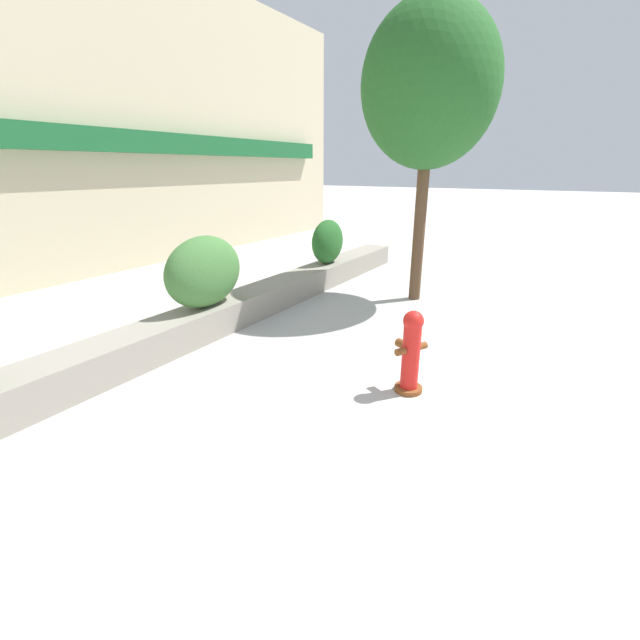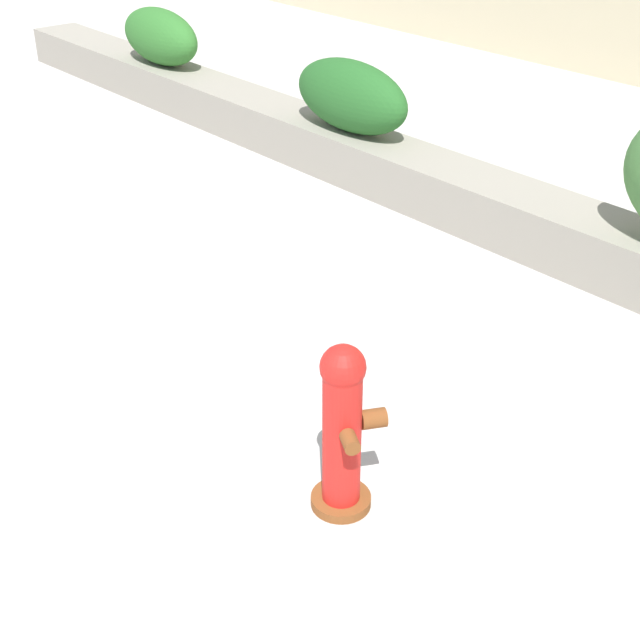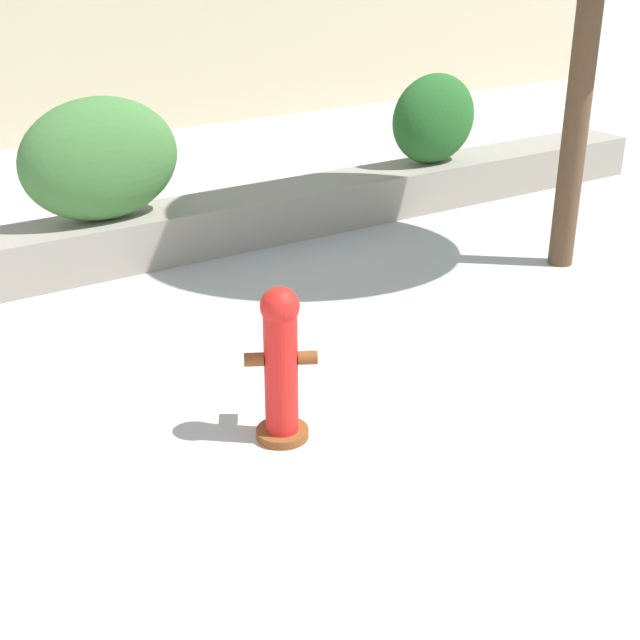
% 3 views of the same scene
% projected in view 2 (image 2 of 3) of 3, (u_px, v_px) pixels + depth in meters
% --- Properties ---
extents(planter_wall_low, '(18.00, 0.70, 0.50)m').
position_uv_depth(planter_wall_low, '(502.00, 210.00, 8.31)').
color(planter_wall_low, gray).
rests_on(planter_wall_low, ground).
extents(hedge_bush_0, '(1.52, 0.60, 0.73)m').
position_uv_depth(hedge_bush_0, '(160.00, 36.00, 11.80)').
color(hedge_bush_0, '#2D6B28').
rests_on(hedge_bush_0, planter_wall_low).
extents(hedge_bush_1, '(1.57, 0.58, 0.75)m').
position_uv_depth(hedge_bush_1, '(351.00, 96.00, 9.36)').
color(hedge_bush_1, '#235B23').
rests_on(hedge_bush_1, planter_wall_low).
extents(fire_hydrant, '(0.48, 0.49, 1.08)m').
position_uv_depth(fire_hydrant, '(343.00, 428.00, 4.92)').
color(fire_hydrant, brown).
rests_on(fire_hydrant, ground).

